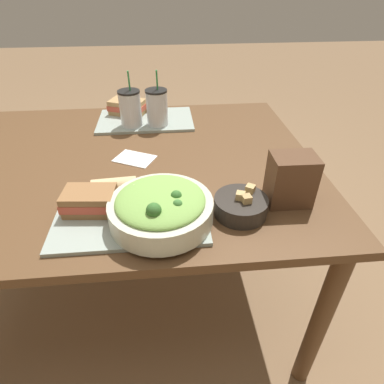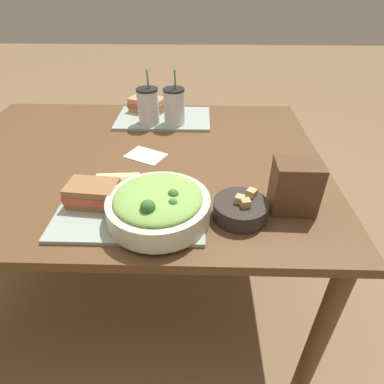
% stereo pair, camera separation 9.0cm
% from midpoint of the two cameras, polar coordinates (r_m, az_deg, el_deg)
% --- Properties ---
extents(ground_plane, '(12.00, 12.00, 0.00)m').
position_cam_midpoint_polar(ground_plane, '(1.70, -11.12, -16.46)').
color(ground_plane, '#846647').
extents(dining_table, '(1.42, 1.07, 0.73)m').
position_cam_midpoint_polar(dining_table, '(1.26, -14.42, 2.29)').
color(dining_table, brown).
rests_on(dining_table, ground_plane).
extents(tray_near, '(0.42, 0.27, 0.01)m').
position_cam_midpoint_polar(tray_near, '(0.93, -13.47, -4.36)').
color(tray_near, '#99A89E').
rests_on(tray_near, dining_table).
extents(tray_far, '(0.42, 0.27, 0.01)m').
position_cam_midpoint_polar(tray_far, '(1.52, -9.96, 12.45)').
color(tray_far, '#99A89E').
rests_on(tray_far, dining_table).
extents(salad_bowl, '(0.28, 0.28, 0.11)m').
position_cam_midpoint_polar(salad_bowl, '(0.86, -8.57, -2.80)').
color(salad_bowl, beige).
rests_on(salad_bowl, tray_near).
extents(soup_bowl, '(0.15, 0.15, 0.07)m').
position_cam_midpoint_polar(soup_bowl, '(0.91, 5.89, -2.44)').
color(soup_bowl, '#2D2823').
rests_on(soup_bowl, dining_table).
extents(sandwich_near, '(0.16, 0.11, 0.06)m').
position_cam_midpoint_polar(sandwich_near, '(0.96, -20.29, -1.56)').
color(sandwich_near, olive).
rests_on(sandwich_near, tray_near).
extents(baguette_near, '(0.13, 0.07, 0.06)m').
position_cam_midpoint_polar(baguette_near, '(1.00, -16.03, 0.71)').
color(baguette_near, '#DBBC84').
rests_on(baguette_near, tray_near).
extents(sandwich_far, '(0.19, 0.15, 0.06)m').
position_cam_midpoint_polar(sandwich_far, '(1.58, -13.07, 14.50)').
color(sandwich_far, tan).
rests_on(sandwich_far, tray_far).
extents(baguette_far, '(0.12, 0.08, 0.06)m').
position_cam_midpoint_polar(baguette_far, '(1.60, -10.39, 14.94)').
color(baguette_far, '#DBBC84').
rests_on(baguette_far, tray_far).
extents(drink_cup_dark, '(0.09, 0.09, 0.23)m').
position_cam_midpoint_polar(drink_cup_dark, '(1.44, -12.72, 14.08)').
color(drink_cup_dark, silver).
rests_on(drink_cup_dark, tray_far).
extents(drink_cup_red, '(0.09, 0.09, 0.23)m').
position_cam_midpoint_polar(drink_cup_red, '(1.43, -8.09, 14.43)').
color(drink_cup_red, silver).
rests_on(drink_cup_red, tray_far).
extents(chip_bag, '(0.13, 0.10, 0.15)m').
position_cam_midpoint_polar(chip_bag, '(0.96, 14.62, 2.05)').
color(chip_bag, brown).
rests_on(chip_bag, dining_table).
extents(napkin_folded, '(0.17, 0.15, 0.00)m').
position_cam_midpoint_polar(napkin_folded, '(1.22, -12.25, 5.84)').
color(napkin_folded, white).
rests_on(napkin_folded, dining_table).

